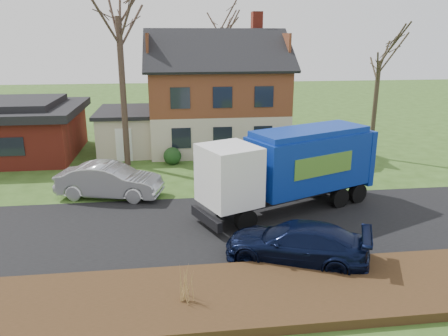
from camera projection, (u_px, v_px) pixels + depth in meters
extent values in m
plane|color=#2F4B19|center=(205.00, 228.00, 18.05)|extent=(120.00, 120.00, 0.00)
cube|color=black|center=(205.00, 228.00, 18.05)|extent=(80.00, 7.00, 0.02)
cube|color=#302010|center=(220.00, 297.00, 12.98)|extent=(80.00, 3.50, 0.30)
cube|color=beige|center=(216.00, 128.00, 31.20)|extent=(9.00, 7.50, 2.70)
cube|color=#502F16|center=(216.00, 89.00, 30.41)|extent=(9.00, 7.50, 2.80)
cube|color=maroon|center=(257.00, 24.00, 30.46)|extent=(0.70, 0.90, 1.60)
cube|color=beige|center=(127.00, 132.00, 30.00)|extent=(3.50, 5.50, 2.60)
cube|color=black|center=(126.00, 111.00, 29.59)|extent=(3.90, 5.90, 0.24)
cube|color=maroon|center=(6.00, 135.00, 28.56)|extent=(9.00, 7.50, 2.80)
cube|color=black|center=(2.00, 110.00, 28.09)|extent=(9.80, 8.20, 0.50)
cube|color=black|center=(1.00, 103.00, 27.96)|extent=(7.00, 6.00, 0.40)
cylinder|color=black|center=(246.00, 220.00, 17.61)|extent=(0.99, 0.66, 0.94)
cylinder|color=black|center=(222.00, 205.00, 19.18)|extent=(0.99, 0.66, 0.94)
cylinder|color=black|center=(339.00, 198.00, 20.12)|extent=(0.99, 0.66, 0.94)
cylinder|color=black|center=(311.00, 186.00, 21.68)|extent=(0.99, 0.66, 0.94)
cylinder|color=black|center=(357.00, 193.00, 20.69)|extent=(0.99, 0.66, 0.94)
cylinder|color=black|center=(329.00, 182.00, 22.25)|extent=(0.99, 0.66, 0.94)
cube|color=black|center=(293.00, 193.00, 19.85)|extent=(7.56, 4.07, 0.32)
cube|color=white|center=(229.00, 175.00, 17.80)|extent=(2.80, 2.90, 2.44)
cube|color=black|center=(208.00, 176.00, 17.27)|extent=(0.85, 1.85, 0.81)
cube|color=black|center=(206.00, 218.00, 17.75)|extent=(1.10, 2.16, 0.41)
cube|color=navy|center=(309.00, 161.00, 19.86)|extent=(6.12, 4.33, 2.44)
cube|color=navy|center=(310.00, 132.00, 19.47)|extent=(5.76, 3.97, 0.27)
cube|color=navy|center=(355.00, 154.00, 21.31)|extent=(1.20, 2.24, 2.62)
cube|color=#4D822A|center=(324.00, 165.00, 18.82)|extent=(3.00, 1.32, 0.90)
cube|color=#4D822A|center=(291.00, 154.00, 20.72)|extent=(3.00, 1.32, 0.90)
imported|color=#B0B3B8|center=(110.00, 181.00, 21.33)|extent=(5.35, 2.95, 1.67)
imported|color=black|center=(296.00, 243.00, 15.13)|extent=(5.33, 3.80, 1.43)
cylinder|color=#3F2E25|center=(123.00, 94.00, 25.65)|extent=(0.36, 0.36, 8.70)
cylinder|color=#3A3123|center=(375.00, 110.00, 27.81)|extent=(0.28, 0.28, 6.17)
cylinder|color=#3C2D24|center=(222.00, 76.00, 39.07)|extent=(0.32, 0.32, 8.38)
cone|color=#A58149|center=(188.00, 283.00, 12.46)|extent=(0.04, 0.04, 1.05)
cone|color=#A58149|center=(182.00, 284.00, 12.44)|extent=(0.04, 0.04, 1.05)
cone|color=#A58149|center=(194.00, 283.00, 12.48)|extent=(0.04, 0.04, 1.05)
cone|color=#A58149|center=(188.00, 281.00, 12.59)|extent=(0.04, 0.04, 1.05)
cone|color=#A58149|center=(188.00, 286.00, 12.33)|extent=(0.04, 0.04, 1.05)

